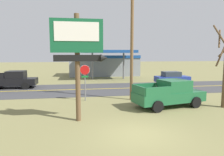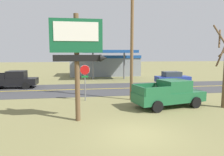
{
  "view_description": "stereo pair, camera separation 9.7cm",
  "coord_description": "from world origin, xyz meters",
  "px_view_note": "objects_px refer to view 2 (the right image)",
  "views": [
    {
      "loc": [
        -2.73,
        -9.09,
        3.85
      ],
      "look_at": [
        0.0,
        8.0,
        1.8
      ],
      "focal_mm": 32.75,
      "sensor_mm": 36.0,
      "label": 1
    },
    {
      "loc": [
        -2.63,
        -9.1,
        3.85
      ],
      "look_at": [
        0.0,
        8.0,
        1.8
      ],
      "focal_mm": 32.75,
      "sensor_mm": 36.0,
      "label": 2
    }
  ],
  "objects_px": {
    "stop_sign": "(85,76)",
    "pickup_green_parked_on_lawn": "(169,94)",
    "car_blue_near_lane": "(172,78)",
    "motel_sign": "(78,48)",
    "gas_station": "(104,65)",
    "utility_pole": "(132,37)",
    "pickup_black_on_road": "(13,80)"
  },
  "relations": [
    {
      "from": "stop_sign",
      "to": "car_blue_near_lane",
      "type": "bearing_deg",
      "value": 33.65
    },
    {
      "from": "stop_sign",
      "to": "pickup_green_parked_on_lawn",
      "type": "bearing_deg",
      "value": -25.6
    },
    {
      "from": "motel_sign",
      "to": "gas_station",
      "type": "bearing_deg",
      "value": 80.05
    },
    {
      "from": "motel_sign",
      "to": "stop_sign",
      "type": "bearing_deg",
      "value": 84.89
    },
    {
      "from": "utility_pole",
      "to": "gas_station",
      "type": "bearing_deg",
      "value": 89.84
    },
    {
      "from": "pickup_green_parked_on_lawn",
      "to": "car_blue_near_lane",
      "type": "bearing_deg",
      "value": 63.8
    },
    {
      "from": "car_blue_near_lane",
      "to": "stop_sign",
      "type": "bearing_deg",
      "value": -146.35
    },
    {
      "from": "gas_station",
      "to": "stop_sign",
      "type": "bearing_deg",
      "value": -101.2
    },
    {
      "from": "motel_sign",
      "to": "car_blue_near_lane",
      "type": "xyz_separation_m",
      "value": [
        11.55,
        12.57,
        -3.32
      ]
    },
    {
      "from": "motel_sign",
      "to": "stop_sign",
      "type": "distance_m",
      "value": 5.63
    },
    {
      "from": "pickup_black_on_road",
      "to": "stop_sign",
      "type": "bearing_deg",
      "value": -43.36
    },
    {
      "from": "gas_station",
      "to": "pickup_green_parked_on_lawn",
      "type": "relative_size",
      "value": 2.18
    },
    {
      "from": "gas_station",
      "to": "pickup_green_parked_on_lawn",
      "type": "bearing_deg",
      "value": -84.63
    },
    {
      "from": "pickup_black_on_road",
      "to": "car_blue_near_lane",
      "type": "xyz_separation_m",
      "value": [
        18.9,
        0.0,
        -0.13
      ]
    },
    {
      "from": "stop_sign",
      "to": "pickup_green_parked_on_lawn",
      "type": "relative_size",
      "value": 0.54
    },
    {
      "from": "gas_station",
      "to": "car_blue_near_lane",
      "type": "xyz_separation_m",
      "value": [
        7.18,
        -12.34,
        -1.11
      ]
    },
    {
      "from": "stop_sign",
      "to": "pickup_green_parked_on_lawn",
      "type": "height_order",
      "value": "stop_sign"
    },
    {
      "from": "utility_pole",
      "to": "pickup_black_on_road",
      "type": "xyz_separation_m",
      "value": [
        -11.66,
        7.62,
        -4.26
      ]
    },
    {
      "from": "stop_sign",
      "to": "gas_station",
      "type": "relative_size",
      "value": 0.25
    },
    {
      "from": "gas_station",
      "to": "car_blue_near_lane",
      "type": "bearing_deg",
      "value": -59.81
    },
    {
      "from": "pickup_green_parked_on_lawn",
      "to": "car_blue_near_lane",
      "type": "height_order",
      "value": "pickup_green_parked_on_lawn"
    },
    {
      "from": "utility_pole",
      "to": "motel_sign",
      "type": "bearing_deg",
      "value": -131.12
    },
    {
      "from": "utility_pole",
      "to": "gas_station",
      "type": "xyz_separation_m",
      "value": [
        0.06,
        19.96,
        -3.28
      ]
    },
    {
      "from": "car_blue_near_lane",
      "to": "pickup_green_parked_on_lawn",
      "type": "bearing_deg",
      "value": -116.2
    },
    {
      "from": "pickup_black_on_road",
      "to": "pickup_green_parked_on_lawn",
      "type": "bearing_deg",
      "value": -36.56
    },
    {
      "from": "motel_sign",
      "to": "car_blue_near_lane",
      "type": "relative_size",
      "value": 1.44
    },
    {
      "from": "utility_pole",
      "to": "car_blue_near_lane",
      "type": "distance_m",
      "value": 11.39
    },
    {
      "from": "motel_sign",
      "to": "pickup_green_parked_on_lawn",
      "type": "xyz_separation_m",
      "value": [
        6.5,
        2.3,
        -3.19
      ]
    },
    {
      "from": "stop_sign",
      "to": "utility_pole",
      "type": "xyz_separation_m",
      "value": [
        3.85,
        -0.24,
        3.2
      ]
    },
    {
      "from": "utility_pole",
      "to": "gas_station",
      "type": "distance_m",
      "value": 20.23
    },
    {
      "from": "stop_sign",
      "to": "pickup_black_on_road",
      "type": "distance_m",
      "value": 10.8
    },
    {
      "from": "pickup_green_parked_on_lawn",
      "to": "pickup_black_on_road",
      "type": "bearing_deg",
      "value": 143.44
    }
  ]
}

